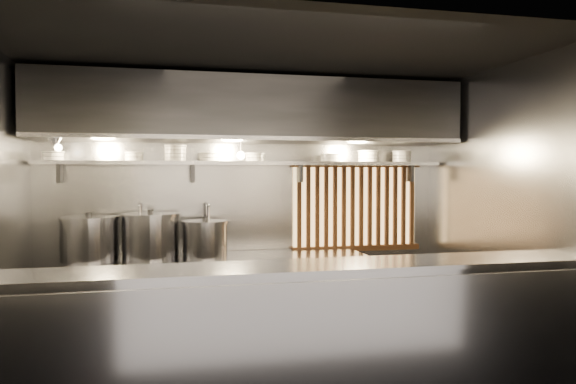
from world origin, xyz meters
name	(u,v)px	position (x,y,z in m)	size (l,w,h in m)	color
floor	(273,375)	(0.00, 0.00, 0.00)	(4.50, 4.50, 0.00)	black
ceiling	(273,54)	(0.00, 0.00, 2.80)	(4.50, 4.50, 0.00)	black
wall_back	(246,206)	(0.00, 1.50, 1.40)	(4.50, 4.50, 0.00)	gray
wall_right	(502,212)	(2.25, 0.00, 1.40)	(3.00, 3.00, 0.00)	gray
serving_counter	(301,344)	(0.00, -0.96, 0.57)	(4.50, 0.56, 1.13)	#96969B
cooking_bench	(224,298)	(-0.30, 1.13, 0.45)	(3.00, 0.70, 0.90)	#96969B
bowl_shelf	(248,163)	(0.00, 1.32, 1.88)	(4.40, 0.34, 0.04)	#96969B
exhaust_hood	(252,111)	(0.00, 1.10, 2.42)	(4.40, 0.81, 0.65)	#2D2D30
wood_screen	(356,206)	(1.30, 1.45, 1.38)	(1.56, 0.09, 1.04)	#FFC772
faucet_left	(140,217)	(-1.15, 1.37, 1.31)	(0.04, 0.30, 0.50)	silver
faucet_right	(207,216)	(-0.45, 1.37, 1.31)	(0.04, 0.30, 0.50)	silver
heat_lamp	(55,142)	(-1.90, 0.85, 2.07)	(0.25, 0.35, 0.20)	#96969B
pendant_bulb	(241,155)	(-0.10, 1.20, 1.96)	(0.09, 0.09, 0.19)	#2D2D30
stock_pot_left	(151,235)	(-1.04, 1.16, 1.13)	(0.61, 0.61, 0.50)	#96969B
stock_pot_mid	(89,238)	(-1.65, 1.16, 1.12)	(0.73, 0.73, 0.48)	#96969B
stock_pot_right	(205,239)	(-0.49, 1.09, 1.09)	(0.60, 0.60, 0.42)	#96969B
bowl_stack_0	(53,156)	(-2.00, 1.32, 1.95)	(0.22, 0.22, 0.09)	white
bowl_stack_1	(134,156)	(-1.21, 1.32, 1.95)	(0.20, 0.20, 0.09)	white
bowl_stack_2	(175,153)	(-0.78, 1.32, 1.98)	(0.24, 0.24, 0.17)	white
bowl_stack_3	(209,157)	(-0.42, 1.32, 1.95)	(0.23, 0.23, 0.09)	white
bowl_stack_4	(255,157)	(0.08, 1.32, 1.95)	(0.22, 0.22, 0.09)	white
bowl_stack_5	(331,158)	(0.94, 1.32, 1.95)	(0.24, 0.24, 0.09)	white
bowl_stack_6	(368,156)	(1.39, 1.32, 1.97)	(0.24, 0.24, 0.13)	white
bowl_stack_7	(402,156)	(1.82, 1.32, 1.97)	(0.23, 0.23, 0.13)	white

